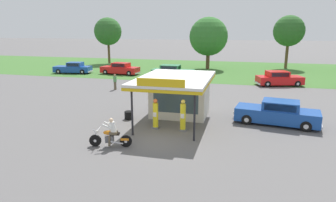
{
  "coord_description": "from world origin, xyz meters",
  "views": [
    {
      "loc": [
        4.37,
        -15.38,
        6.12
      ],
      "look_at": [
        -0.4,
        3.22,
        1.4
      ],
      "focal_mm": 31.7,
      "sensor_mm": 36.0,
      "label": 1
    }
  ],
  "objects_px": {
    "parked_car_back_row_left": "(120,69)",
    "bystander_strolling_foreground": "(115,81)",
    "featured_classic_sedan": "(277,113)",
    "parked_car_back_row_right": "(73,68)",
    "gas_pump_offside": "(183,117)",
    "parked_car_back_row_centre_right": "(279,79)",
    "gas_pump_nearside": "(155,115)",
    "motorcycle_with_rider": "(111,135)",
    "parked_car_back_row_far_left": "(172,72)",
    "spare_tire_stack": "(129,115)"
  },
  "relations": [
    {
      "from": "parked_car_back_row_left",
      "to": "bystander_strolling_foreground",
      "type": "bearing_deg",
      "value": -69.5
    },
    {
      "from": "featured_classic_sedan",
      "to": "parked_car_back_row_right",
      "type": "relative_size",
      "value": 1.03
    },
    {
      "from": "gas_pump_offside",
      "to": "featured_classic_sedan",
      "type": "bearing_deg",
      "value": 25.91
    },
    {
      "from": "featured_classic_sedan",
      "to": "parked_car_back_row_centre_right",
      "type": "distance_m",
      "value": 14.5
    },
    {
      "from": "gas_pump_nearside",
      "to": "featured_classic_sedan",
      "type": "bearing_deg",
      "value": 20.41
    },
    {
      "from": "parked_car_back_row_centre_right",
      "to": "parked_car_back_row_right",
      "type": "distance_m",
      "value": 27.07
    },
    {
      "from": "gas_pump_offside",
      "to": "bystander_strolling_foreground",
      "type": "bearing_deg",
      "value": 131.13
    },
    {
      "from": "gas_pump_offside",
      "to": "featured_classic_sedan",
      "type": "distance_m",
      "value": 6.35
    },
    {
      "from": "gas_pump_offside",
      "to": "bystander_strolling_foreground",
      "type": "distance_m",
      "value": 14.06
    },
    {
      "from": "motorcycle_with_rider",
      "to": "gas_pump_offside",
      "type": "bearing_deg",
      "value": 47.43
    },
    {
      "from": "parked_car_back_row_far_left",
      "to": "parked_car_back_row_left",
      "type": "distance_m",
      "value": 7.6
    },
    {
      "from": "motorcycle_with_rider",
      "to": "spare_tire_stack",
      "type": "relative_size",
      "value": 3.77
    },
    {
      "from": "bystander_strolling_foreground",
      "to": "parked_car_back_row_right",
      "type": "bearing_deg",
      "value": 138.74
    },
    {
      "from": "gas_pump_nearside",
      "to": "gas_pump_offside",
      "type": "xyz_separation_m",
      "value": [
        1.74,
        0.0,
        0.03
      ]
    },
    {
      "from": "parked_car_back_row_left",
      "to": "spare_tire_stack",
      "type": "bearing_deg",
      "value": -65.11
    },
    {
      "from": "motorcycle_with_rider",
      "to": "parked_car_back_row_right",
      "type": "bearing_deg",
      "value": 125.48
    },
    {
      "from": "spare_tire_stack",
      "to": "gas_pump_nearside",
      "type": "bearing_deg",
      "value": -31.2
    },
    {
      "from": "featured_classic_sedan",
      "to": "parked_car_back_row_far_left",
      "type": "bearing_deg",
      "value": 123.25
    },
    {
      "from": "parked_car_back_row_centre_right",
      "to": "bystander_strolling_foreground",
      "type": "xyz_separation_m",
      "value": [
        -16.49,
        -6.6,
        0.11
      ]
    },
    {
      "from": "gas_pump_nearside",
      "to": "bystander_strolling_foreground",
      "type": "relative_size",
      "value": 1.19
    },
    {
      "from": "motorcycle_with_rider",
      "to": "parked_car_back_row_centre_right",
      "type": "height_order",
      "value": "same"
    },
    {
      "from": "gas_pump_nearside",
      "to": "parked_car_back_row_centre_right",
      "type": "distance_m",
      "value": 19.4
    },
    {
      "from": "parked_car_back_row_left",
      "to": "parked_car_back_row_centre_right",
      "type": "height_order",
      "value": "parked_car_back_row_centre_right"
    },
    {
      "from": "motorcycle_with_rider",
      "to": "spare_tire_stack",
      "type": "distance_m",
      "value": 4.98
    },
    {
      "from": "featured_classic_sedan",
      "to": "spare_tire_stack",
      "type": "distance_m",
      "value": 9.92
    },
    {
      "from": "parked_car_back_row_far_left",
      "to": "parked_car_back_row_centre_right",
      "type": "height_order",
      "value": "parked_car_back_row_centre_right"
    },
    {
      "from": "gas_pump_offside",
      "to": "parked_car_back_row_right",
      "type": "xyz_separation_m",
      "value": [
        -19.71,
        19.76,
        -0.2
      ]
    },
    {
      "from": "parked_car_back_row_left",
      "to": "gas_pump_nearside",
      "type": "bearing_deg",
      "value": -61.33
    },
    {
      "from": "motorcycle_with_rider",
      "to": "parked_car_back_row_centre_right",
      "type": "distance_m",
      "value": 23.11
    },
    {
      "from": "gas_pump_nearside",
      "to": "motorcycle_with_rider",
      "type": "relative_size",
      "value": 0.84
    },
    {
      "from": "parked_car_back_row_right",
      "to": "parked_car_back_row_centre_right",
      "type": "bearing_deg",
      "value": -5.45
    },
    {
      "from": "parked_car_back_row_far_left",
      "to": "bystander_strolling_foreground",
      "type": "xyz_separation_m",
      "value": [
        -3.85,
        -9.13,
        0.11
      ]
    },
    {
      "from": "parked_car_back_row_centre_right",
      "to": "parked_car_back_row_right",
      "type": "height_order",
      "value": "parked_car_back_row_centre_right"
    },
    {
      "from": "parked_car_back_row_right",
      "to": "bystander_strolling_foreground",
      "type": "bearing_deg",
      "value": -41.26
    },
    {
      "from": "parked_car_back_row_right",
      "to": "spare_tire_stack",
      "type": "xyz_separation_m",
      "value": [
        15.6,
        -18.33,
        -0.43
      ]
    },
    {
      "from": "featured_classic_sedan",
      "to": "parked_car_back_row_far_left",
      "type": "distance_m",
      "value": 20.26
    },
    {
      "from": "gas_pump_offside",
      "to": "motorcycle_with_rider",
      "type": "distance_m",
      "value": 4.68
    },
    {
      "from": "parked_car_back_row_left",
      "to": "bystander_strolling_foreground",
      "type": "xyz_separation_m",
      "value": [
        3.71,
        -9.92,
        0.12
      ]
    },
    {
      "from": "bystander_strolling_foreground",
      "to": "spare_tire_stack",
      "type": "xyz_separation_m",
      "value": [
        5.14,
        -9.16,
        -0.57
      ]
    },
    {
      "from": "motorcycle_with_rider",
      "to": "featured_classic_sedan",
      "type": "distance_m",
      "value": 10.83
    },
    {
      "from": "parked_car_back_row_centre_right",
      "to": "bystander_strolling_foreground",
      "type": "height_order",
      "value": "bystander_strolling_foreground"
    },
    {
      "from": "featured_classic_sedan",
      "to": "parked_car_back_row_centre_right",
      "type": "relative_size",
      "value": 1.05
    },
    {
      "from": "gas_pump_offside",
      "to": "bystander_strolling_foreground",
      "type": "height_order",
      "value": "gas_pump_offside"
    },
    {
      "from": "bystander_strolling_foreground",
      "to": "spare_tire_stack",
      "type": "distance_m",
      "value": 10.52
    },
    {
      "from": "featured_classic_sedan",
      "to": "parked_car_back_row_right",
      "type": "distance_m",
      "value": 30.57
    },
    {
      "from": "featured_classic_sedan",
      "to": "parked_car_back_row_far_left",
      "type": "xyz_separation_m",
      "value": [
        -11.11,
        16.94,
        -0.0
      ]
    },
    {
      "from": "spare_tire_stack",
      "to": "gas_pump_offside",
      "type": "bearing_deg",
      "value": -19.21
    },
    {
      "from": "parked_car_back_row_far_left",
      "to": "parked_car_back_row_right",
      "type": "distance_m",
      "value": 14.31
    },
    {
      "from": "parked_car_back_row_right",
      "to": "featured_classic_sedan",
      "type": "bearing_deg",
      "value": -33.76
    },
    {
      "from": "parked_car_back_row_far_left",
      "to": "parked_car_back_row_left",
      "type": "bearing_deg",
      "value": 174.03
    }
  ]
}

